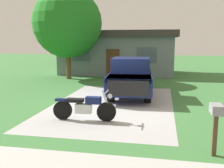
{
  "coord_description": "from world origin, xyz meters",
  "views": [
    {
      "loc": [
        2.05,
        -11.02,
        2.73
      ],
      "look_at": [
        -0.04,
        -0.07,
        0.9
      ],
      "focal_mm": 42.54,
      "sensor_mm": 36.0,
      "label": 1
    }
  ],
  "objects": [
    {
      "name": "shade_tree",
      "position": [
        -4.59,
        7.09,
        3.93
      ],
      "size": [
        4.86,
        4.86,
        6.37
      ],
      "color": "brown",
      "rests_on": "ground"
    },
    {
      "name": "mailbox",
      "position": [
        3.32,
        -4.66,
        0.98
      ],
      "size": [
        0.26,
        0.48,
        1.26
      ],
      "color": "#4C3823",
      "rests_on": "ground"
    },
    {
      "name": "pickup_truck",
      "position": [
        0.5,
        2.4,
        0.95
      ],
      "size": [
        2.39,
        5.75,
        1.9
      ],
      "color": "black",
      "rests_on": "ground"
    },
    {
      "name": "driveway_pad",
      "position": [
        0.0,
        0.0,
        0.0
      ],
      "size": [
        5.06,
        8.53,
        0.01
      ],
      "primitive_type": "cube",
      "color": "#A6A6A6",
      "rests_on": "ground"
    },
    {
      "name": "ground_plane",
      "position": [
        0.0,
        0.0,
        0.0
      ],
      "size": [
        80.0,
        80.0,
        0.0
      ],
      "primitive_type": "plane",
      "color": "#3C743A"
    },
    {
      "name": "neighbor_house",
      "position": [
        -1.62,
        11.09,
        1.79
      ],
      "size": [
        9.6,
        5.6,
        3.5
      ],
      "color": "slate",
      "rests_on": "ground"
    },
    {
      "name": "motorcycle",
      "position": [
        -0.53,
        -2.49,
        0.47
      ],
      "size": [
        2.21,
        0.7,
        1.09
      ],
      "color": "black",
      "rests_on": "ground"
    }
  ]
}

